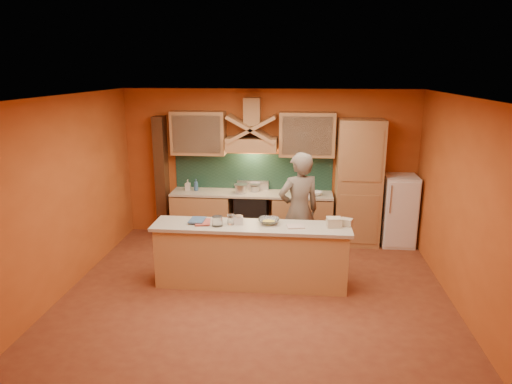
# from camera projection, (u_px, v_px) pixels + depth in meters

# --- Properties ---
(floor) EXTENTS (5.50, 5.00, 0.01)m
(floor) POSITION_uv_depth(u_px,v_px,m) (256.00, 294.00, 6.60)
(floor) COLOR brown
(floor) RESTS_ON ground
(ceiling) EXTENTS (5.50, 5.00, 0.01)m
(ceiling) POSITION_uv_depth(u_px,v_px,m) (256.00, 97.00, 5.87)
(ceiling) COLOR white
(ceiling) RESTS_ON wall_back
(wall_back) EXTENTS (5.50, 0.02, 2.80)m
(wall_back) POSITION_uv_depth(u_px,v_px,m) (269.00, 164.00, 8.64)
(wall_back) COLOR #BE5A25
(wall_back) RESTS_ON floor
(wall_front) EXTENTS (5.50, 0.02, 2.80)m
(wall_front) POSITION_uv_depth(u_px,v_px,m) (227.00, 284.00, 3.83)
(wall_front) COLOR #BE5A25
(wall_front) RESTS_ON floor
(wall_left) EXTENTS (0.02, 5.00, 2.80)m
(wall_left) POSITION_uv_depth(u_px,v_px,m) (64.00, 196.00, 6.50)
(wall_left) COLOR #BE5A25
(wall_left) RESTS_ON floor
(wall_right) EXTENTS (0.02, 5.00, 2.80)m
(wall_right) POSITION_uv_depth(u_px,v_px,m) (464.00, 207.00, 5.97)
(wall_right) COLOR #BE5A25
(wall_right) RESTS_ON floor
(base_cabinet_left) EXTENTS (1.10, 0.60, 0.86)m
(base_cabinet_left) POSITION_uv_depth(u_px,v_px,m) (202.00, 216.00, 8.72)
(base_cabinet_left) COLOR tan
(base_cabinet_left) RESTS_ON floor
(base_cabinet_right) EXTENTS (1.10, 0.60, 0.86)m
(base_cabinet_right) POSITION_uv_depth(u_px,v_px,m) (302.00, 219.00, 8.54)
(base_cabinet_right) COLOR tan
(base_cabinet_right) RESTS_ON floor
(counter_top) EXTENTS (3.00, 0.62, 0.04)m
(counter_top) POSITION_uv_depth(u_px,v_px,m) (252.00, 193.00, 8.51)
(counter_top) COLOR #BDB3A0
(counter_top) RESTS_ON base_cabinet_left
(stove) EXTENTS (0.60, 0.58, 0.90)m
(stove) POSITION_uv_depth(u_px,v_px,m) (252.00, 216.00, 8.62)
(stove) COLOR black
(stove) RESTS_ON floor
(backsplash) EXTENTS (3.00, 0.03, 0.70)m
(backsplash) POSITION_uv_depth(u_px,v_px,m) (253.00, 172.00, 8.69)
(backsplash) COLOR #18362B
(backsplash) RESTS_ON wall_back
(range_hood) EXTENTS (0.92, 0.50, 0.24)m
(range_hood) POSITION_uv_depth(u_px,v_px,m) (252.00, 144.00, 8.31)
(range_hood) COLOR tan
(range_hood) RESTS_ON wall_back
(hood_chimney) EXTENTS (0.30, 0.30, 0.50)m
(hood_chimney) POSITION_uv_depth(u_px,v_px,m) (252.00, 111.00, 8.26)
(hood_chimney) COLOR tan
(hood_chimney) RESTS_ON wall_back
(upper_cabinet_left) EXTENTS (1.00, 0.35, 0.80)m
(upper_cabinet_left) POSITION_uv_depth(u_px,v_px,m) (198.00, 133.00, 8.43)
(upper_cabinet_left) COLOR tan
(upper_cabinet_left) RESTS_ON wall_back
(upper_cabinet_right) EXTENTS (1.00, 0.35, 0.80)m
(upper_cabinet_right) POSITION_uv_depth(u_px,v_px,m) (307.00, 134.00, 8.24)
(upper_cabinet_right) COLOR tan
(upper_cabinet_right) RESTS_ON wall_back
(pantry_column) EXTENTS (0.80, 0.60, 2.30)m
(pantry_column) POSITION_uv_depth(u_px,v_px,m) (358.00, 183.00, 8.26)
(pantry_column) COLOR tan
(pantry_column) RESTS_ON floor
(fridge) EXTENTS (0.58, 0.60, 1.30)m
(fridge) POSITION_uv_depth(u_px,v_px,m) (399.00, 210.00, 8.32)
(fridge) COLOR white
(fridge) RESTS_ON floor
(trim_column_left) EXTENTS (0.20, 0.30, 2.30)m
(trim_column_left) POSITION_uv_depth(u_px,v_px,m) (162.00, 176.00, 8.75)
(trim_column_left) COLOR #472816
(trim_column_left) RESTS_ON floor
(island_body) EXTENTS (2.80, 0.55, 0.88)m
(island_body) POSITION_uv_depth(u_px,v_px,m) (251.00, 257.00, 6.78)
(island_body) COLOR tan
(island_body) RESTS_ON floor
(island_top) EXTENTS (2.90, 0.62, 0.05)m
(island_top) POSITION_uv_depth(u_px,v_px,m) (251.00, 227.00, 6.66)
(island_top) COLOR #BDB3A0
(island_top) RESTS_ON island_body
(person) EXTENTS (0.82, 0.70, 1.91)m
(person) POSITION_uv_depth(u_px,v_px,m) (299.00, 211.00, 7.25)
(person) COLOR #70665B
(person) RESTS_ON floor
(pot_large) EXTENTS (0.27, 0.27, 0.18)m
(pot_large) POSITION_uv_depth(u_px,v_px,m) (241.00, 189.00, 8.45)
(pot_large) COLOR silver
(pot_large) RESTS_ON stove
(pot_small) EXTENTS (0.22, 0.22, 0.13)m
(pot_small) POSITION_uv_depth(u_px,v_px,m) (255.00, 189.00, 8.57)
(pot_small) COLOR silver
(pot_small) RESTS_ON stove
(soap_bottle_a) EXTENTS (0.09, 0.10, 0.21)m
(soap_bottle_a) POSITION_uv_depth(u_px,v_px,m) (188.00, 185.00, 8.62)
(soap_bottle_a) COLOR beige
(soap_bottle_a) RESTS_ON counter_top
(soap_bottle_b) EXTENTS (0.12, 0.12, 0.22)m
(soap_bottle_b) POSITION_uv_depth(u_px,v_px,m) (196.00, 185.00, 8.60)
(soap_bottle_b) COLOR #335A8C
(soap_bottle_b) RESTS_ON counter_top
(bowl_back) EXTENTS (0.26, 0.26, 0.07)m
(bowl_back) POSITION_uv_depth(u_px,v_px,m) (316.00, 193.00, 8.30)
(bowl_back) COLOR white
(bowl_back) RESTS_ON counter_top
(dish_rack) EXTENTS (0.37, 0.32, 0.11)m
(dish_rack) POSITION_uv_depth(u_px,v_px,m) (303.00, 193.00, 8.24)
(dish_rack) COLOR silver
(dish_rack) RESTS_ON counter_top
(book_lower) EXTENTS (0.26, 0.33, 0.03)m
(book_lower) POSITION_uv_depth(u_px,v_px,m) (195.00, 223.00, 6.71)
(book_lower) COLOR #B14B3F
(book_lower) RESTS_ON island_top
(book_upper) EXTENTS (0.22, 0.30, 0.02)m
(book_upper) POSITION_uv_depth(u_px,v_px,m) (190.00, 220.00, 6.78)
(book_upper) COLOR #39567F
(book_upper) RESTS_ON island_top
(jar_large) EXTENTS (0.18, 0.18, 0.14)m
(jar_large) POSITION_uv_depth(u_px,v_px,m) (217.00, 221.00, 6.60)
(jar_large) COLOR white
(jar_large) RESTS_ON island_top
(jar_small) EXTENTS (0.13, 0.13, 0.14)m
(jar_small) POSITION_uv_depth(u_px,v_px,m) (231.00, 220.00, 6.67)
(jar_small) COLOR silver
(jar_small) RESTS_ON island_top
(kitchen_scale) EXTENTS (0.16, 0.16, 0.11)m
(kitchen_scale) POSITION_uv_depth(u_px,v_px,m) (238.00, 220.00, 6.69)
(kitchen_scale) COLOR silver
(kitchen_scale) RESTS_ON island_top
(mixing_bowl) EXTENTS (0.31, 0.31, 0.08)m
(mixing_bowl) POSITION_uv_depth(u_px,v_px,m) (269.00, 221.00, 6.70)
(mixing_bowl) COLOR silver
(mixing_bowl) RESTS_ON island_top
(cloth) EXTENTS (0.27, 0.22, 0.02)m
(cloth) POSITION_uv_depth(u_px,v_px,m) (296.00, 226.00, 6.57)
(cloth) COLOR beige
(cloth) RESTS_ON island_top
(grocery_bag_a) EXTENTS (0.22, 0.19, 0.14)m
(grocery_bag_a) POSITION_uv_depth(u_px,v_px,m) (334.00, 222.00, 6.57)
(grocery_bag_a) COLOR beige
(grocery_bag_a) RESTS_ON island_top
(grocery_bag_b) EXTENTS (0.20, 0.18, 0.10)m
(grocery_bag_b) POSITION_uv_depth(u_px,v_px,m) (346.00, 222.00, 6.62)
(grocery_bag_b) COLOR beige
(grocery_bag_b) RESTS_ON island_top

